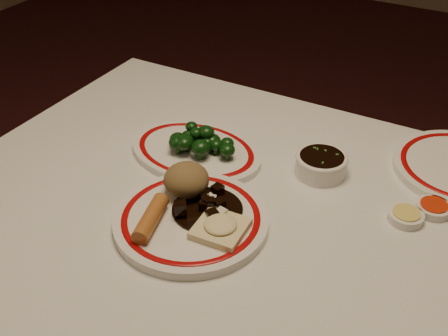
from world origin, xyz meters
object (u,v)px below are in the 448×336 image
(stirfry_heap, at_px, (206,205))
(broccoli_pile, at_px, (197,141))
(soy_bowl, at_px, (321,165))
(dining_table, at_px, (247,250))
(broccoli_plate, at_px, (196,151))
(fried_wonton, at_px, (220,227))
(main_plate, at_px, (191,220))
(rice_mound, at_px, (186,180))
(spring_roll, at_px, (151,218))

(stirfry_heap, xyz_separation_m, broccoli_pile, (-0.11, 0.16, 0.01))
(stirfry_heap, height_order, soy_bowl, stirfry_heap)
(dining_table, distance_m, broccoli_plate, 0.24)
(fried_wonton, relative_size, soy_bowl, 0.87)
(main_plate, distance_m, broccoli_pile, 0.22)
(rice_mound, height_order, stirfry_heap, rice_mound)
(broccoli_plate, bearing_deg, soy_bowl, 14.55)
(main_plate, xyz_separation_m, fried_wonton, (0.06, -0.01, 0.02))
(fried_wonton, relative_size, broccoli_plate, 0.30)
(stirfry_heap, relative_size, broccoli_plate, 0.43)
(rice_mound, relative_size, broccoli_plate, 0.28)
(dining_table, relative_size, fried_wonton, 13.50)
(spring_roll, relative_size, broccoli_pile, 0.76)
(broccoli_pile, bearing_deg, spring_roll, -77.62)
(main_plate, bearing_deg, dining_table, 45.27)
(dining_table, xyz_separation_m, broccoli_plate, (-0.19, 0.12, 0.10))
(soy_bowl, bearing_deg, rice_mound, -132.35)
(dining_table, relative_size, stirfry_heap, 9.35)
(main_plate, xyz_separation_m, broccoli_pile, (-0.10, 0.19, 0.03))
(stirfry_heap, bearing_deg, soy_bowl, 60.16)
(spring_roll, distance_m, fried_wonton, 0.12)
(fried_wonton, height_order, broccoli_pile, broccoli_pile)
(spring_roll, distance_m, broccoli_plate, 0.25)
(broccoli_pile, bearing_deg, soy_bowl, 16.08)
(broccoli_pile, height_order, soy_bowl, broccoli_pile)
(soy_bowl, bearing_deg, main_plate, -118.87)
(main_plate, xyz_separation_m, spring_roll, (-0.05, -0.05, 0.02))
(dining_table, distance_m, broccoli_pile, 0.25)
(fried_wonton, height_order, soy_bowl, same)
(dining_table, height_order, broccoli_pile, broccoli_pile)
(dining_table, height_order, main_plate, main_plate)
(dining_table, xyz_separation_m, stirfry_heap, (-0.06, -0.04, 0.12))
(main_plate, height_order, stirfry_heap, stirfry_heap)
(spring_roll, bearing_deg, stirfry_heap, 39.11)
(fried_wonton, xyz_separation_m, soy_bowl, (0.08, 0.27, -0.01))
(dining_table, height_order, rice_mound, rice_mound)
(spring_roll, bearing_deg, dining_table, 31.15)
(main_plate, distance_m, stirfry_heap, 0.04)
(broccoli_plate, bearing_deg, rice_mound, -64.34)
(dining_table, distance_m, rice_mound, 0.18)
(spring_roll, xyz_separation_m, fried_wonton, (0.11, 0.04, -0.00))
(stirfry_heap, relative_size, broccoli_pile, 0.89)
(dining_table, xyz_separation_m, fried_wonton, (-0.01, -0.08, 0.12))
(broccoli_plate, distance_m, soy_bowl, 0.26)
(broccoli_pile, bearing_deg, broccoli_plate, 149.65)
(main_plate, xyz_separation_m, broccoli_plate, (-0.11, 0.19, -0.00))
(rice_mound, height_order, fried_wonton, rice_mound)
(dining_table, relative_size, broccoli_plate, 4.02)
(spring_roll, bearing_deg, main_plate, 31.95)
(main_plate, bearing_deg, stirfry_heap, 68.61)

